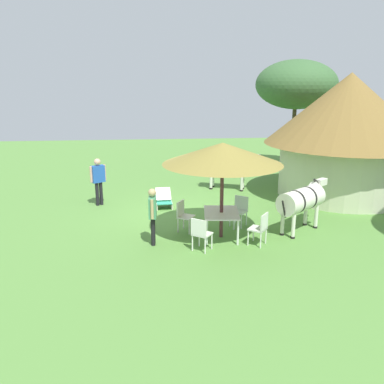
# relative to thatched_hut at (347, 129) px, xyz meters

# --- Properties ---
(ground_plane) EXTENTS (36.00, 36.00, 0.00)m
(ground_plane) POSITION_rel_thatched_hut_xyz_m (1.95, -6.40, -2.54)
(ground_plane) COLOR #56883C
(thatched_hut) EXTENTS (6.03, 6.03, 4.58)m
(thatched_hut) POSITION_rel_thatched_hut_xyz_m (0.00, 0.00, 0.00)
(thatched_hut) COLOR beige
(thatched_hut) RESTS_ON ground_plane
(shade_umbrella) EXTENTS (3.29, 3.29, 2.70)m
(shade_umbrella) POSITION_rel_thatched_hut_xyz_m (3.88, -5.32, -0.14)
(shade_umbrella) COLOR #532C2F
(shade_umbrella) RESTS_ON ground_plane
(patio_dining_table) EXTENTS (1.38, 1.09, 0.74)m
(patio_dining_table) POSITION_rel_thatched_hut_xyz_m (3.88, -5.32, -1.89)
(patio_dining_table) COLOR silver
(patio_dining_table) RESTS_ON ground_plane
(patio_chair_near_hut) EXTENTS (0.60, 0.60, 0.90)m
(patio_chair_near_hut) POSITION_rel_thatched_hut_xyz_m (4.82, -6.01, -2.02)
(patio_chair_near_hut) COLOR white
(patio_chair_near_hut) RESTS_ON ground_plane
(patio_chair_near_lawn) EXTENTS (0.60, 0.60, 0.90)m
(patio_chair_near_lawn) POSITION_rel_thatched_hut_xyz_m (4.58, -4.37, -2.02)
(patio_chair_near_lawn) COLOR silver
(patio_chair_near_lawn) RESTS_ON ground_plane
(patio_chair_east_end) EXTENTS (0.60, 0.61, 0.90)m
(patio_chair_east_end) POSITION_rel_thatched_hut_xyz_m (2.95, -4.59, -2.02)
(patio_chair_east_end) COLOR silver
(patio_chair_east_end) RESTS_ON ground_plane
(patio_chair_west_end) EXTENTS (0.59, 0.58, 0.90)m
(patio_chair_west_end) POSITION_rel_thatched_hut_xyz_m (3.29, -6.33, -2.02)
(patio_chair_west_end) COLOR white
(patio_chair_west_end) RESTS_ON ground_plane
(guest_beside_umbrella) EXTENTS (0.56, 0.22, 1.57)m
(guest_beside_umbrella) POSITION_rel_thatched_hut_xyz_m (4.25, -7.24, -1.60)
(guest_beside_umbrella) COLOR black
(guest_beside_umbrella) RESTS_ON ground_plane
(standing_watcher) EXTENTS (0.42, 0.52, 1.68)m
(standing_watcher) POSITION_rel_thatched_hut_xyz_m (0.41, -9.12, -1.53)
(standing_watcher) COLOR black
(standing_watcher) RESTS_ON ground_plane
(striped_lounge_chair) EXTENTS (0.84, 0.59, 0.62)m
(striped_lounge_chair) POSITION_rel_thatched_hut_xyz_m (0.92, -6.85, -2.29)
(striped_lounge_chair) COLOR teal
(striped_lounge_chair) RESTS_ON ground_plane
(zebra_nearest_camera) EXTENTS (1.20, 2.22, 1.56)m
(zebra_nearest_camera) POSITION_rel_thatched_hut_xyz_m (-1.32, -4.16, -1.52)
(zebra_nearest_camera) COLOR silver
(zebra_nearest_camera) RESTS_ON ground_plane
(zebra_by_umbrella) EXTENTS (1.62, 1.91, 1.50)m
(zebra_by_umbrella) POSITION_rel_thatched_hut_xyz_m (3.64, -2.91, -1.58)
(zebra_by_umbrella) COLOR silver
(zebra_by_umbrella) RESTS_ON ground_plane
(acacia_tree_left_background) EXTENTS (3.83, 3.83, 5.23)m
(acacia_tree_left_background) POSITION_rel_thatched_hut_xyz_m (-4.83, -0.35, 1.53)
(acacia_tree_left_background) COLOR #483D28
(acacia_tree_left_background) RESTS_ON ground_plane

